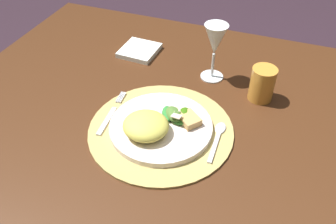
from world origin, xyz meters
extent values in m
cube|color=#462613|center=(0.00, 0.00, 0.69)|extent=(1.37, 0.95, 0.02)
cylinder|color=#492410|center=(-0.60, 0.39, 0.34)|extent=(0.09, 0.09, 0.68)
cylinder|color=tan|center=(-0.07, -0.09, 0.70)|extent=(0.36, 0.36, 0.01)
cylinder|color=silver|center=(-0.07, -0.09, 0.71)|extent=(0.25, 0.25, 0.01)
ellipsoid|color=#DACF54|center=(-0.09, -0.12, 0.74)|extent=(0.11, 0.11, 0.04)
ellipsoid|color=#4B722E|center=(-0.05, -0.05, 0.73)|extent=(0.07, 0.07, 0.02)
ellipsoid|color=#36670F|center=(-0.02, -0.04, 0.73)|extent=(0.03, 0.04, 0.02)
ellipsoid|color=#2B6623|center=(-0.03, -0.06, 0.73)|extent=(0.06, 0.06, 0.01)
ellipsoid|color=#2B7C31|center=(-0.06, -0.05, 0.73)|extent=(0.05, 0.06, 0.02)
cube|color=beige|center=(-0.04, -0.04, 0.74)|extent=(0.03, 0.03, 0.01)
cube|color=beige|center=(-0.03, -0.07, 0.75)|extent=(0.03, 0.02, 0.01)
cube|color=tan|center=(-0.01, -0.06, 0.73)|extent=(0.07, 0.07, 0.02)
cube|color=silver|center=(-0.20, -0.11, 0.71)|extent=(0.02, 0.11, 0.00)
cube|color=silver|center=(-0.22, -0.01, 0.71)|extent=(0.01, 0.05, 0.00)
cube|color=silver|center=(-0.21, -0.01, 0.71)|extent=(0.01, 0.05, 0.00)
cube|color=silver|center=(-0.21, -0.01, 0.71)|extent=(0.01, 0.05, 0.00)
cube|color=silver|center=(-0.21, -0.01, 0.71)|extent=(0.01, 0.05, 0.00)
cube|color=silver|center=(0.07, -0.10, 0.71)|extent=(0.01, 0.10, 0.00)
ellipsoid|color=silver|center=(0.07, -0.04, 0.71)|extent=(0.03, 0.04, 0.01)
cube|color=white|center=(-0.26, 0.23, 0.71)|extent=(0.12, 0.12, 0.02)
cylinder|color=silver|center=(-0.01, 0.18, 0.70)|extent=(0.07, 0.07, 0.00)
cylinder|color=silver|center=(-0.01, 0.18, 0.74)|extent=(0.01, 0.01, 0.07)
cone|color=silver|center=(-0.01, 0.18, 0.82)|extent=(0.07, 0.07, 0.09)
cylinder|color=orange|center=(0.14, 0.13, 0.75)|extent=(0.07, 0.07, 0.09)
camera|label=1|loc=(0.17, -0.68, 1.31)|focal=38.52mm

